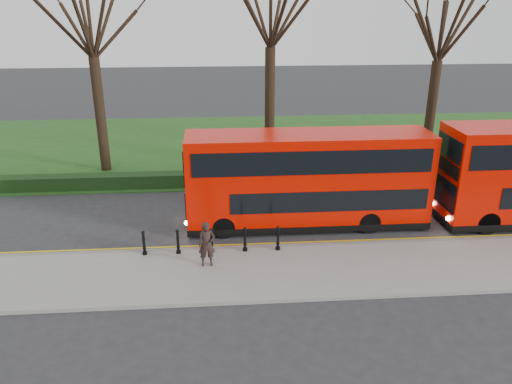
{
  "coord_description": "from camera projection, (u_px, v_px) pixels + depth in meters",
  "views": [
    {
      "loc": [
        -1.09,
        -19.52,
        9.79
      ],
      "look_at": [
        0.44,
        0.5,
        2.0
      ],
      "focal_mm": 35.0,
      "sensor_mm": 36.0,
      "label": 1
    }
  ],
  "objects": [
    {
      "name": "tree_left",
      "position": [
        89.0,
        16.0,
        27.26
      ],
      "size": [
        7.86,
        7.86,
        12.28
      ],
      "color": "black",
      "rests_on": "ground"
    },
    {
      "name": "bus_lead",
      "position": [
        308.0,
        180.0,
        22.41
      ],
      "size": [
        10.87,
        2.5,
        4.32
      ],
      "color": "red",
      "rests_on": "ground"
    },
    {
      "name": "pavement",
      "position": [
        251.0,
        273.0,
        18.95
      ],
      "size": [
        60.0,
        4.0,
        0.15
      ],
      "primitive_type": "cube",
      "color": "gray",
      "rests_on": "ground"
    },
    {
      "name": "tree_right",
      "position": [
        442.0,
        24.0,
        28.88
      ],
      "size": [
        7.4,
        7.4,
        11.56
      ],
      "color": "black",
      "rests_on": "ground"
    },
    {
      "name": "pedestrian",
      "position": [
        207.0,
        244.0,
        19.03
      ],
      "size": [
        0.69,
        0.49,
        1.79
      ],
      "primitive_type": "imported",
      "rotation": [
        0.0,
        0.0,
        0.1
      ],
      "color": "black",
      "rests_on": "pavement"
    },
    {
      "name": "grass_verge",
      "position": [
        234.0,
        145.0,
        35.7
      ],
      "size": [
        60.0,
        18.0,
        0.06
      ],
      "primitive_type": "cube",
      "color": "#1B4A18",
      "rests_on": "ground"
    },
    {
      "name": "bollard_row",
      "position": [
        212.0,
        241.0,
        20.17
      ],
      "size": [
        5.56,
        0.15,
        1.0
      ],
      "color": "black",
      "rests_on": "pavement"
    },
    {
      "name": "yellow_line_inner",
      "position": [
        247.0,
        244.0,
        21.3
      ],
      "size": [
        60.0,
        0.1,
        0.01
      ],
      "primitive_type": "cube",
      "color": "yellow",
      "rests_on": "ground"
    },
    {
      "name": "hedge",
      "position": [
        240.0,
        178.0,
        27.95
      ],
      "size": [
        60.0,
        0.9,
        0.8
      ],
      "primitive_type": "cube",
      "color": "black",
      "rests_on": "ground"
    },
    {
      "name": "yellow_line_outer",
      "position": [
        248.0,
        246.0,
        21.12
      ],
      "size": [
        60.0,
        0.1,
        0.01
      ],
      "primitive_type": "cube",
      "color": "yellow",
      "rests_on": "ground"
    },
    {
      "name": "ground",
      "position": [
        247.0,
        239.0,
        21.77
      ],
      "size": [
        120.0,
        120.0,
        0.0
      ],
      "primitive_type": "plane",
      "color": "#28282B",
      "rests_on": "ground"
    },
    {
      "name": "tree_mid",
      "position": [
        271.0,
        4.0,
        27.76
      ],
      "size": [
        8.38,
        8.38,
        13.1
      ],
      "color": "black",
      "rests_on": "ground"
    },
    {
      "name": "kerb",
      "position": [
        248.0,
        248.0,
        20.81
      ],
      "size": [
        60.0,
        0.25,
        0.16
      ],
      "primitive_type": "cube",
      "color": "slate",
      "rests_on": "ground"
    }
  ]
}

